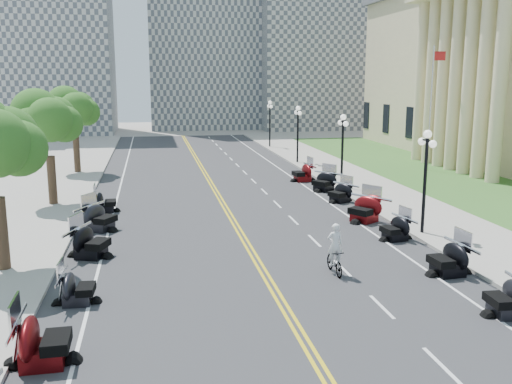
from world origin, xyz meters
TOP-DOWN VIEW (x-y plane):
  - ground at (0.00, 0.00)m, footprint 160.00×160.00m
  - road at (0.00, 10.00)m, footprint 16.00×90.00m
  - centerline_yellow_a at (-0.12, 10.00)m, footprint 0.12×90.00m
  - centerline_yellow_b at (0.12, 10.00)m, footprint 0.12×90.00m
  - edge_line_north at (6.40, 10.00)m, footprint 0.12×90.00m
  - edge_line_south at (-6.40, 10.00)m, footprint 0.12×90.00m
  - lane_dash_4 at (3.20, -8.00)m, footprint 0.12×2.00m
  - lane_dash_5 at (3.20, -4.00)m, footprint 0.12×2.00m
  - lane_dash_6 at (3.20, 0.00)m, footprint 0.12×2.00m
  - lane_dash_7 at (3.20, 4.00)m, footprint 0.12×2.00m
  - lane_dash_8 at (3.20, 8.00)m, footprint 0.12×2.00m
  - lane_dash_9 at (3.20, 12.00)m, footprint 0.12×2.00m
  - lane_dash_10 at (3.20, 16.00)m, footprint 0.12×2.00m
  - lane_dash_11 at (3.20, 20.00)m, footprint 0.12×2.00m
  - lane_dash_12 at (3.20, 24.00)m, footprint 0.12×2.00m
  - lane_dash_13 at (3.20, 28.00)m, footprint 0.12×2.00m
  - lane_dash_14 at (3.20, 32.00)m, footprint 0.12×2.00m
  - lane_dash_15 at (3.20, 36.00)m, footprint 0.12×2.00m
  - lane_dash_16 at (3.20, 40.00)m, footprint 0.12×2.00m
  - lane_dash_17 at (3.20, 44.00)m, footprint 0.12×2.00m
  - lane_dash_18 at (3.20, 48.00)m, footprint 0.12×2.00m
  - lane_dash_19 at (3.20, 52.00)m, footprint 0.12×2.00m
  - sidewalk_north at (10.50, 10.00)m, footprint 5.00×90.00m
  - sidewalk_south at (-10.50, 10.00)m, footprint 5.00×90.00m
  - lawn at (17.50, 18.00)m, footprint 9.00×60.00m
  - distant_block_a at (-18.00, 62.00)m, footprint 18.00×14.00m
  - distant_block_b at (4.00, 68.00)m, footprint 16.00×12.00m
  - distant_block_c at (22.00, 65.00)m, footprint 20.00×14.00m
  - street_lamp_2 at (8.60, 4.00)m, footprint 0.50×1.20m
  - street_lamp_3 at (8.60, 16.00)m, footprint 0.50×1.20m
  - street_lamp_4 at (8.60, 28.00)m, footprint 0.50×1.20m
  - street_lamp_5 at (8.60, 40.00)m, footprint 0.50×1.20m
  - flagpole at (18.00, 22.00)m, footprint 1.10×0.20m
  - tree_3 at (-10.00, 14.00)m, footprint 4.80×4.80m
  - tree_4 at (-10.00, 26.00)m, footprint 4.80×4.80m
  - motorcycle_n_4 at (6.86, -5.39)m, footprint 2.01×2.01m
  - motorcycle_n_5 at (6.95, -1.46)m, footprint 2.17×2.17m
  - motorcycle_n_6 at (6.96, 3.45)m, footprint 2.09×2.09m
  - motorcycle_n_7 at (6.81, 7.03)m, footprint 3.04×3.04m
  - motorcycle_n_8 at (7.13, 11.93)m, footprint 2.50×2.50m
  - motorcycle_n_9 at (7.19, 15.49)m, footprint 2.88×2.88m
  - motorcycle_n_10 at (6.74, 19.33)m, footprint 2.29×2.29m
  - motorcycle_s_4 at (-7.16, -6.02)m, footprint 2.23×2.23m
  - motorcycle_s_5 at (-6.78, -1.84)m, footprint 1.85×1.85m
  - motorcycle_s_6 at (-6.83, 3.31)m, footprint 2.77×2.77m
  - motorcycle_s_7 at (-6.81, 7.72)m, footprint 2.93×2.93m
  - motorcycle_s_8 at (-6.85, 11.80)m, footprint 1.93×1.93m
  - bicycle at (2.66, -0.59)m, footprint 0.51×1.69m
  - cyclist_rider at (2.66, -0.59)m, footprint 0.61×0.40m

SIDE VIEW (x-z plane):
  - ground at x=0.00m, z-range 0.00..0.00m
  - road at x=0.00m, z-range 0.00..0.01m
  - centerline_yellow_a at x=-0.12m, z-range 0.01..0.01m
  - centerline_yellow_b at x=0.12m, z-range 0.01..0.01m
  - edge_line_north at x=6.40m, z-range 0.01..0.01m
  - edge_line_south at x=-6.40m, z-range 0.01..0.01m
  - lane_dash_4 at x=3.20m, z-range 0.01..0.01m
  - lane_dash_5 at x=3.20m, z-range 0.01..0.01m
  - lane_dash_6 at x=3.20m, z-range 0.01..0.01m
  - lane_dash_7 at x=3.20m, z-range 0.01..0.01m
  - lane_dash_8 at x=3.20m, z-range 0.01..0.01m
  - lane_dash_9 at x=3.20m, z-range 0.01..0.01m
  - lane_dash_10 at x=3.20m, z-range 0.01..0.01m
  - lane_dash_11 at x=3.20m, z-range 0.01..0.01m
  - lane_dash_12 at x=3.20m, z-range 0.01..0.01m
  - lane_dash_13 at x=3.20m, z-range 0.01..0.01m
  - lane_dash_14 at x=3.20m, z-range 0.01..0.01m
  - lane_dash_15 at x=3.20m, z-range 0.01..0.01m
  - lane_dash_16 at x=3.20m, z-range 0.01..0.01m
  - lane_dash_17 at x=3.20m, z-range 0.01..0.01m
  - lane_dash_18 at x=3.20m, z-range 0.01..0.01m
  - lane_dash_19 at x=3.20m, z-range 0.01..0.01m
  - lawn at x=17.50m, z-range 0.00..0.10m
  - sidewalk_north at x=10.50m, z-range 0.00..0.15m
  - sidewalk_south at x=-10.50m, z-range 0.00..0.15m
  - bicycle at x=2.66m, z-range 0.00..1.01m
  - motorcycle_s_5 at x=-6.78m, z-range 0.00..1.24m
  - motorcycle_n_6 at x=6.96m, z-range 0.00..1.27m
  - motorcycle_n_8 at x=7.13m, z-range 0.00..1.31m
  - motorcycle_s_8 at x=-6.85m, z-range 0.00..1.32m
  - motorcycle_n_4 at x=6.86m, z-range 0.00..1.33m
  - motorcycle_n_5 at x=6.95m, z-range 0.00..1.42m
  - motorcycle_n_9 at x=7.19m, z-range 0.00..1.44m
  - motorcycle_n_10 at x=6.74m, z-range 0.00..1.46m
  - motorcycle_s_7 at x=-6.81m, z-range 0.00..1.49m
  - motorcycle_s_6 at x=-6.83m, z-range 0.00..1.50m
  - motorcycle_s_4 at x=-7.16m, z-range 0.00..1.53m
  - motorcycle_n_7 at x=6.81m, z-range 0.00..1.54m
  - cyclist_rider at x=2.66m, z-range 1.01..2.69m
  - street_lamp_2 at x=8.60m, z-range 0.15..5.05m
  - street_lamp_3 at x=8.60m, z-range 0.15..5.05m
  - street_lamp_4 at x=8.60m, z-range 0.15..5.05m
  - street_lamp_5 at x=8.60m, z-range 0.15..5.05m
  - tree_3 at x=-10.00m, z-range 0.15..9.35m
  - tree_4 at x=-10.00m, z-range 0.15..9.35m
  - flagpole at x=18.00m, z-range 0.00..10.00m
  - distant_block_c at x=22.00m, z-range 0.00..22.00m
  - distant_block_a at x=-18.00m, z-range 0.00..26.00m
  - distant_block_b at x=4.00m, z-range 0.00..30.00m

